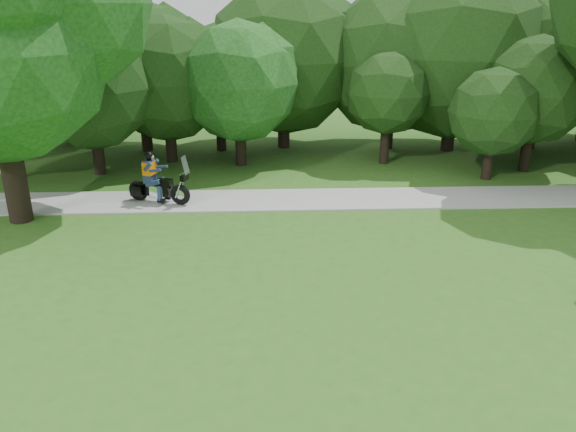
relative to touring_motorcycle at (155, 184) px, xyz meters
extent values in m
plane|color=#2F631C|center=(6.67, -7.87, -0.67)|extent=(100.00, 100.00, 0.00)
cube|color=#9D9D98|center=(6.67, 0.13, -0.64)|extent=(60.00, 2.20, 0.06)
cylinder|color=black|center=(-1.69, 7.46, 0.23)|extent=(0.48, 0.48, 1.80)
sphere|color=black|center=(-1.69, 7.46, 2.97)|extent=(5.67, 5.67, 5.67)
cylinder|color=black|center=(-2.79, 3.65, 0.23)|extent=(0.44, 0.44, 1.80)
sphere|color=black|center=(-2.79, 3.65, 2.67)|extent=(4.75, 4.75, 4.75)
cylinder|color=black|center=(9.22, 7.36, 0.23)|extent=(0.52, 0.52, 1.80)
sphere|color=black|center=(9.22, 7.36, 3.19)|extent=(6.34, 6.34, 6.34)
cylinder|color=black|center=(11.88, 6.88, 0.23)|extent=(0.57, 0.57, 1.80)
sphere|color=black|center=(11.88, 6.88, 3.53)|extent=(7.39, 7.39, 7.39)
cylinder|color=black|center=(1.66, 7.33, 0.23)|extent=(0.43, 0.43, 1.80)
sphere|color=black|center=(1.66, 7.33, 2.60)|extent=(4.53, 4.53, 4.53)
cylinder|color=black|center=(-6.06, 3.06, 0.03)|extent=(0.35, 0.35, 1.41)
cylinder|color=black|center=(8.55, 4.78, 0.23)|extent=(0.37, 0.37, 1.80)
sphere|color=black|center=(8.55, 4.78, 2.23)|extent=(3.39, 3.39, 3.39)
cylinder|color=black|center=(11.94, 2.34, 0.05)|extent=(0.36, 0.36, 1.45)
sphere|color=black|center=(11.94, 2.34, 1.84)|extent=(3.26, 3.26, 3.26)
cylinder|color=black|center=(13.85, 3.38, 0.23)|extent=(0.41, 0.41, 1.80)
sphere|color=black|center=(13.85, 3.38, 2.46)|extent=(4.12, 4.12, 4.12)
cylinder|color=black|center=(15.74, 7.11, 0.23)|extent=(0.53, 0.53, 1.80)
sphere|color=black|center=(15.74, 7.11, 3.28)|extent=(6.64, 6.64, 6.64)
cylinder|color=black|center=(4.50, 7.78, 0.23)|extent=(0.54, 0.54, 1.80)
sphere|color=black|center=(4.50, 7.78, 3.33)|extent=(6.78, 6.78, 6.78)
cylinder|color=black|center=(2.64, 4.75, 0.23)|extent=(0.44, 0.44, 1.80)
sphere|color=#144615|center=(2.64, 4.75, 2.68)|extent=(4.77, 4.77, 4.77)
cylinder|color=black|center=(-5.60, 9.19, 0.23)|extent=(0.55, 0.55, 1.80)
sphere|color=black|center=(-5.60, 9.19, 3.41)|extent=(7.03, 7.03, 7.03)
cylinder|color=black|center=(-0.28, 5.47, 0.20)|extent=(0.45, 0.45, 1.74)
sphere|color=black|center=(-0.28, 5.47, 2.71)|extent=(5.04, 5.04, 5.04)
cylinder|color=black|center=(-3.83, -1.37, 1.43)|extent=(0.68, 0.68, 4.20)
sphere|color=#144615|center=(-2.07, -0.57, 5.53)|extent=(5.12, 5.12, 5.12)
torus|color=black|center=(-0.59, 0.20, -0.27)|extent=(0.72, 0.41, 0.69)
torus|color=black|center=(0.85, -0.29, -0.27)|extent=(0.72, 0.41, 0.69)
cube|color=black|center=(-0.04, 0.01, -0.22)|extent=(1.12, 0.58, 0.31)
cube|color=silver|center=(0.10, -0.04, -0.22)|extent=(0.56, 0.47, 0.39)
cube|color=black|center=(0.33, -0.12, 0.07)|extent=(0.58, 0.45, 0.26)
cube|color=black|center=(-0.16, 0.05, 0.04)|extent=(0.59, 0.47, 0.10)
cylinder|color=silver|center=(0.89, -0.31, 0.07)|extent=(0.38, 0.17, 0.88)
cylinder|color=silver|center=(1.05, -0.36, 0.50)|extent=(0.24, 0.61, 0.04)
cube|color=black|center=(-0.61, -0.02, -0.22)|extent=(0.43, 0.25, 0.33)
cube|color=black|center=(-0.47, 0.39, -0.22)|extent=(0.43, 0.25, 0.33)
cube|color=navy|center=(-0.16, 0.05, 0.17)|extent=(0.40, 0.45, 0.24)
cube|color=navy|center=(-0.14, 0.05, 0.53)|extent=(0.38, 0.47, 0.55)
cube|color=orange|center=(-0.14, 0.05, 0.55)|extent=(0.42, 0.52, 0.43)
sphere|color=black|center=(-0.11, 0.04, 0.94)|extent=(0.28, 0.28, 0.28)
camera|label=1|loc=(3.58, -17.67, 5.44)|focal=35.00mm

